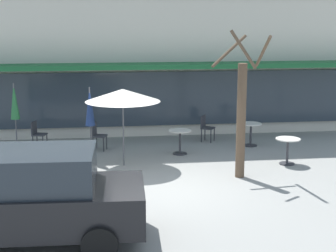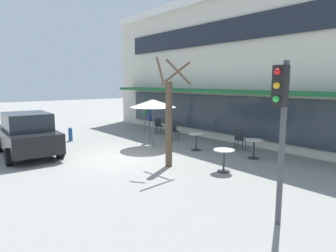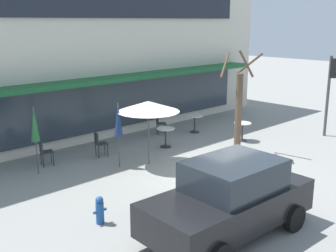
{
  "view_description": "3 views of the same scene",
  "coord_description": "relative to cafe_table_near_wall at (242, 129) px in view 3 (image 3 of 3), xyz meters",
  "views": [
    {
      "loc": [
        -1.37,
        -11.87,
        4.09
      ],
      "look_at": [
        0.45,
        2.35,
        1.11
      ],
      "focal_mm": 55.0,
      "sensor_mm": 36.0,
      "label": 1
    },
    {
      "loc": [
        10.25,
        -5.67,
        2.97
      ],
      "look_at": [
        0.26,
        2.34,
        1.1
      ],
      "focal_mm": 32.0,
      "sensor_mm": 36.0,
      "label": 2
    },
    {
      "loc": [
        -9.84,
        -8.07,
        4.8
      ],
      "look_at": [
        0.03,
        2.27,
        1.21
      ],
      "focal_mm": 45.0,
      "sensor_mm": 36.0,
      "label": 3
    }
  ],
  "objects": [
    {
      "name": "ground_plane",
      "position": [
        -3.84,
        -1.85,
        -0.52
      ],
      "size": [
        80.0,
        80.0,
        0.0
      ],
      "primitive_type": "plane",
      "color": "gray"
    },
    {
      "name": "building_facade",
      "position": [
        -3.84,
        8.11,
        3.26
      ],
      "size": [
        19.69,
        9.1,
        7.56
      ],
      "color": "beige",
      "rests_on": "ground"
    },
    {
      "name": "cafe_table_near_wall",
      "position": [
        0.0,
        0.0,
        0.0
      ],
      "size": [
        0.7,
        0.7,
        0.76
      ],
      "color": "#333338",
      "rests_on": "ground"
    },
    {
      "name": "cafe_table_streetside",
      "position": [
        -0.43,
        2.26,
        0.0
      ],
      "size": [
        0.7,
        0.7,
        0.76
      ],
      "color": "#333338",
      "rests_on": "ground"
    },
    {
      "name": "cafe_table_by_tree",
      "position": [
        -2.89,
        1.52,
        0.0
      ],
      "size": [
        0.7,
        0.7,
        0.76
      ],
      "color": "#333338",
      "rests_on": "ground"
    },
    {
      "name": "patio_umbrella_green_folded",
      "position": [
        -4.66,
        0.47,
        1.51
      ],
      "size": [
        2.1,
        2.1,
        2.2
      ],
      "color": "#4C4C51",
      "rests_on": "ground"
    },
    {
      "name": "patio_umbrella_cream_folded",
      "position": [
        -5.59,
        0.92,
        1.11
      ],
      "size": [
        0.28,
        0.28,
        2.2
      ],
      "color": "#4C4C51",
      "rests_on": "ground"
    },
    {
      "name": "patio_umbrella_corner_open",
      "position": [
        -7.89,
        2.2,
        1.11
      ],
      "size": [
        0.28,
        0.28,
        2.2
      ],
      "color": "#4C4C51",
      "rests_on": "ground"
    },
    {
      "name": "cafe_chair_0",
      "position": [
        -7.33,
        2.78,
        0.01
      ],
      "size": [
        0.49,
        0.49,
        0.89
      ],
      "color": "#333338",
      "rests_on": "ground"
    },
    {
      "name": "cafe_chair_1",
      "position": [
        -1.76,
        3.09,
        0.01
      ],
      "size": [
        0.55,
        0.55,
        0.89
      ],
      "color": "#333338",
      "rests_on": "ground"
    },
    {
      "name": "cafe_chair_2",
      "position": [
        -5.42,
        2.33,
        0.01
      ],
      "size": [
        0.5,
        0.5,
        0.89
      ],
      "color": "#333338",
      "rests_on": "ground"
    },
    {
      "name": "parked_sedan",
      "position": [
        -6.56,
        -4.49,
        0.36
      ],
      "size": [
        4.27,
        2.16,
        1.76
      ],
      "color": "black",
      "rests_on": "ground"
    },
    {
      "name": "street_tree",
      "position": [
        -1.67,
        -1.0,
        1.21
      ],
      "size": [
        1.33,
        1.32,
        3.85
      ],
      "color": "brown",
      "rests_on": "ground"
    },
    {
      "name": "traffic_light_pole",
      "position": [
        3.2,
        -2.06,
        1.78
      ],
      "size": [
        0.26,
        0.44,
        3.4
      ],
      "color": "#47474C",
      "rests_on": "ground"
    },
    {
      "name": "fire_hydrant",
      "position": [
        -8.42,
        -2.02,
        -0.16
      ],
      "size": [
        0.36,
        0.2,
        0.71
      ],
      "color": "#1E4C8C",
      "rests_on": "ground"
    }
  ]
}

